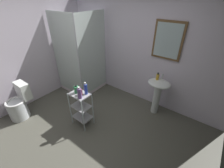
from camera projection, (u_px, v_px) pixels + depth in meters
name	position (u px, v px, depth m)	size (l,w,h in m)	color
ground_plane	(82.00, 139.00, 2.75)	(4.20, 4.20, 0.02)	#555449
wall_back	(137.00, 48.00, 3.34)	(4.20, 0.14, 2.50)	silver
wall_left	(14.00, 53.00, 3.05)	(0.10, 4.20, 2.50)	silver
shower_stall	(82.00, 74.00, 3.96)	(0.92, 0.92, 2.00)	white
pedestal_sink	(158.00, 90.00, 3.08)	(0.46, 0.37, 0.81)	white
sink_faucet	(162.00, 76.00, 3.01)	(0.03, 0.03, 0.10)	silver
toilet	(19.00, 104.00, 3.10)	(0.37, 0.49, 0.76)	white
storage_cart	(81.00, 107.00, 2.85)	(0.38, 0.28, 0.74)	silver
hand_soap_bottle	(158.00, 77.00, 2.97)	(0.06, 0.06, 0.15)	gold
body_wash_bottle_green	(76.00, 89.00, 2.69)	(0.08, 0.08, 0.16)	#3A9D5E
conditioner_bottle_purple	(80.00, 93.00, 2.53)	(0.07, 0.07, 0.23)	#7C549E
shampoo_bottle_blue	(86.00, 89.00, 2.64)	(0.06, 0.06, 0.24)	#2D47BA
rinse_cup	(81.00, 92.00, 2.65)	(0.07, 0.07, 0.10)	#B24742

